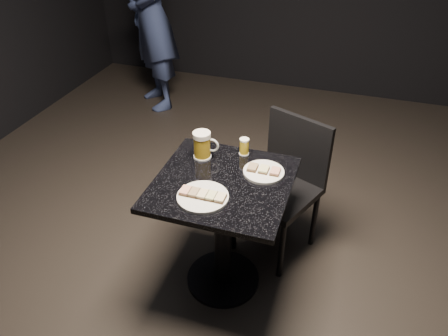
# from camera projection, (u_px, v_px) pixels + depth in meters

# --- Properties ---
(floor) EXTENTS (6.00, 6.00, 0.00)m
(floor) POSITION_uv_depth(u_px,v_px,m) (223.00, 279.00, 2.69)
(floor) COLOR black
(floor) RESTS_ON ground
(plate_large) EXTENTS (0.26, 0.26, 0.01)m
(plate_large) POSITION_uv_depth(u_px,v_px,m) (203.00, 197.00, 2.14)
(plate_large) COLOR silver
(plate_large) RESTS_ON table
(plate_small) EXTENTS (0.22, 0.22, 0.01)m
(plate_small) POSITION_uv_depth(u_px,v_px,m) (264.00, 172.00, 2.32)
(plate_small) COLOR white
(plate_small) RESTS_ON table
(patron) EXTENTS (0.80, 0.80, 1.87)m
(patron) POSITION_uv_depth(u_px,v_px,m) (152.00, 14.00, 4.18)
(patron) COLOR navy
(patron) RESTS_ON floor
(table) EXTENTS (0.70, 0.70, 0.75)m
(table) POSITION_uv_depth(u_px,v_px,m) (223.00, 217.00, 2.40)
(table) COLOR black
(table) RESTS_ON floor
(beer_mug) EXTENTS (0.14, 0.10, 0.16)m
(beer_mug) POSITION_uv_depth(u_px,v_px,m) (203.00, 145.00, 2.41)
(beer_mug) COLOR white
(beer_mug) RESTS_ON table
(beer_tumbler) EXTENTS (0.06, 0.06, 0.10)m
(beer_tumbler) POSITION_uv_depth(u_px,v_px,m) (244.00, 147.00, 2.45)
(beer_tumbler) COLOR silver
(beer_tumbler) RESTS_ON table
(chair) EXTENTS (0.57, 0.57, 0.89)m
(chair) POSITION_uv_depth(u_px,v_px,m) (284.00, 180.00, 2.69)
(chair) COLOR black
(chair) RESTS_ON floor
(canapes_on_plate_large) EXTENTS (0.23, 0.07, 0.02)m
(canapes_on_plate_large) POSITION_uv_depth(u_px,v_px,m) (203.00, 194.00, 2.13)
(canapes_on_plate_large) COLOR #4C3521
(canapes_on_plate_large) RESTS_ON plate_large
(canapes_on_plate_small) EXTENTS (0.17, 0.07, 0.02)m
(canapes_on_plate_small) POSITION_uv_depth(u_px,v_px,m) (264.00, 169.00, 2.31)
(canapes_on_plate_small) COLOR #4C3521
(canapes_on_plate_small) RESTS_ON plate_small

